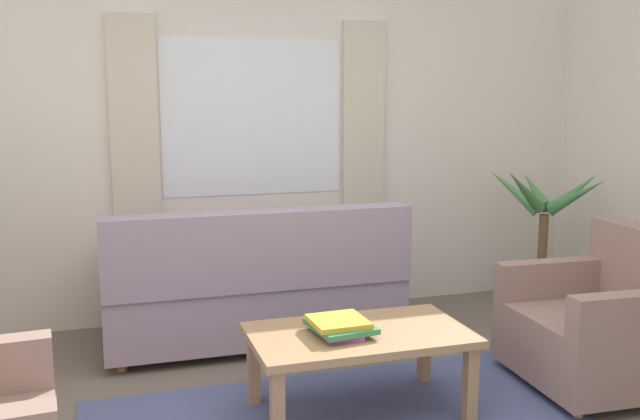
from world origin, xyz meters
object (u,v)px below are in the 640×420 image
(couch, at_px, (254,289))
(armchair_right, at_px, (605,324))
(coffee_table, at_px, (359,342))
(book_stack_on_table, at_px, (340,326))
(potted_plant, at_px, (542,252))

(couch, xyz_separation_m, armchair_right, (1.73, -1.24, -0.01))
(armchair_right, distance_m, coffee_table, 1.44)
(armchair_right, bearing_deg, book_stack_on_table, -89.15)
(coffee_table, relative_size, book_stack_on_table, 3.11)
(couch, bearing_deg, potted_plant, -177.25)
(couch, bearing_deg, armchair_right, 144.42)
(couch, relative_size, coffee_table, 1.73)
(couch, height_order, potted_plant, potted_plant)
(potted_plant, bearing_deg, coffee_table, -146.69)
(book_stack_on_table, bearing_deg, potted_plant, 32.19)
(book_stack_on_table, bearing_deg, coffee_table, 7.29)
(couch, height_order, book_stack_on_table, couch)
(coffee_table, distance_m, book_stack_on_table, 0.15)
(coffee_table, bearing_deg, potted_plant, 33.31)
(coffee_table, distance_m, potted_plant, 2.34)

